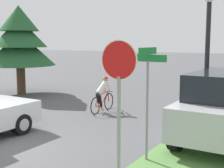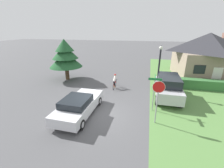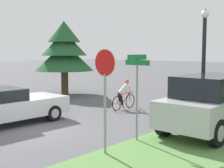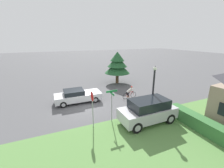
% 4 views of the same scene
% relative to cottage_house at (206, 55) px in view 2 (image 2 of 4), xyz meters
% --- Properties ---
extents(ground_plane, '(140.00, 140.00, 0.00)m').
position_rel_cottage_house_xyz_m(ground_plane, '(-9.55, -11.24, -2.71)').
color(ground_plane, '#515154').
extents(cottage_house, '(7.38, 7.44, 5.23)m').
position_rel_cottage_house_xyz_m(cottage_house, '(0.00, 0.00, 0.00)').
color(cottage_house, gray).
rests_on(cottage_house, ground).
extents(hedge_row, '(8.70, 0.90, 0.96)m').
position_rel_cottage_house_xyz_m(hedge_row, '(-0.73, -4.34, -2.23)').
color(hedge_row, '#387038').
rests_on(hedge_row, ground).
extents(sedan_left_lane, '(2.01, 4.70, 1.37)m').
position_rel_cottage_house_xyz_m(sedan_left_lane, '(-10.95, -11.52, -2.03)').
color(sedan_left_lane, silver).
rests_on(sedan_left_lane, ground).
extents(cyclist, '(0.44, 1.69, 1.40)m').
position_rel_cottage_house_xyz_m(cyclist, '(-9.68, -6.05, -2.04)').
color(cyclist, black).
rests_on(cyclist, ground).
extents(parked_suv_right, '(2.04, 4.46, 1.93)m').
position_rel_cottage_house_xyz_m(parked_suv_right, '(-4.79, -7.23, -1.72)').
color(parked_suv_right, '#B7B7BC').
rests_on(parked_suv_right, ground).
extents(stop_sign, '(0.73, 0.07, 2.80)m').
position_rel_cottage_house_xyz_m(stop_sign, '(-5.86, -11.34, -0.72)').
color(stop_sign, gray).
rests_on(stop_sign, ground).
extents(street_lamp, '(0.30, 0.30, 4.31)m').
position_rel_cottage_house_xyz_m(street_lamp, '(-5.62, -6.20, -0.16)').
color(street_lamp, black).
rests_on(street_lamp, ground).
extents(street_name_sign, '(0.90, 0.90, 2.63)m').
position_rel_cottage_house_xyz_m(street_name_sign, '(-6.02, -9.76, -0.88)').
color(street_name_sign, gray).
rests_on(street_name_sign, ground).
extents(conifer_tall_near, '(3.66, 3.66, 4.61)m').
position_rel_cottage_house_xyz_m(conifer_tall_near, '(-15.69, -4.71, 0.12)').
color(conifer_tall_near, '#4C3823').
rests_on(conifer_tall_near, ground).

